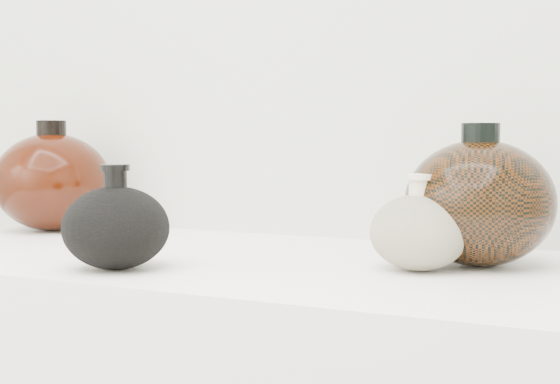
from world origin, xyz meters
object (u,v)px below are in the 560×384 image
at_px(black_gourd_vase, 116,227).
at_px(left_round_pot, 52,182).
at_px(right_round_pot, 479,202).
at_px(cream_gourd_vase, 419,232).

bearing_deg(black_gourd_vase, left_round_pot, 141.61).
bearing_deg(right_round_pot, black_gourd_vase, -151.21).
distance_m(cream_gourd_vase, right_round_pot, 0.10).
distance_m(black_gourd_vase, left_round_pot, 0.46).
height_order(black_gourd_vase, left_round_pot, left_round_pot).
bearing_deg(left_round_pot, black_gourd_vase, -38.39).
xyz_separation_m(black_gourd_vase, right_round_pot, (0.41, 0.22, 0.03)).
height_order(left_round_pot, right_round_pot, left_round_pot).
bearing_deg(right_round_pot, left_round_pot, 175.68).
height_order(black_gourd_vase, cream_gourd_vase, black_gourd_vase).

